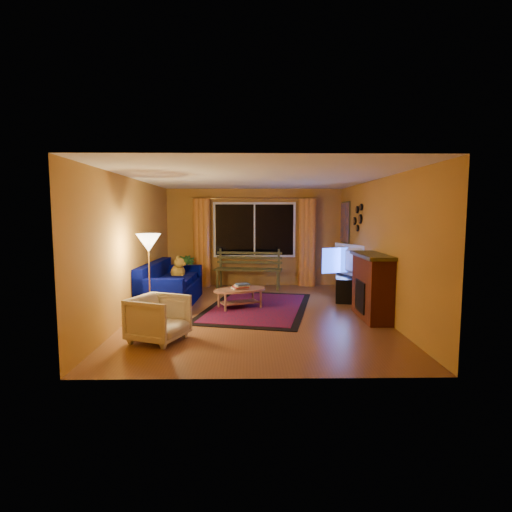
{
  "coord_description": "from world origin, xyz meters",
  "views": [
    {
      "loc": [
        -0.12,
        -7.34,
        1.85
      ],
      "look_at": [
        0.0,
        0.3,
        1.05
      ],
      "focal_mm": 28.0,
      "sensor_mm": 36.0,
      "label": 1
    }
  ],
  "objects_px": {
    "floor_lamp": "(150,279)",
    "coffee_table": "(240,299)",
    "tv_console": "(345,287)",
    "armchair": "(159,316)",
    "bench": "(248,279)",
    "sofa": "(171,284)"
  },
  "relations": [
    {
      "from": "bench",
      "to": "floor_lamp",
      "type": "height_order",
      "value": "floor_lamp"
    },
    {
      "from": "sofa",
      "to": "tv_console",
      "type": "distance_m",
      "value": 3.76
    },
    {
      "from": "sofa",
      "to": "floor_lamp",
      "type": "bearing_deg",
      "value": -89.95
    },
    {
      "from": "bench",
      "to": "sofa",
      "type": "relative_size",
      "value": 0.77
    },
    {
      "from": "floor_lamp",
      "to": "tv_console",
      "type": "height_order",
      "value": "floor_lamp"
    },
    {
      "from": "armchair",
      "to": "tv_console",
      "type": "bearing_deg",
      "value": -27.33
    },
    {
      "from": "bench",
      "to": "armchair",
      "type": "xyz_separation_m",
      "value": [
        -1.29,
        -4.05,
        0.12
      ]
    },
    {
      "from": "bench",
      "to": "floor_lamp",
      "type": "bearing_deg",
      "value": -109.2
    },
    {
      "from": "bench",
      "to": "armchair",
      "type": "height_order",
      "value": "armchair"
    },
    {
      "from": "sofa",
      "to": "armchair",
      "type": "bearing_deg",
      "value": -80.94
    },
    {
      "from": "sofa",
      "to": "armchair",
      "type": "xyz_separation_m",
      "value": [
        0.28,
        -2.4,
        -0.06
      ]
    },
    {
      "from": "sofa",
      "to": "floor_lamp",
      "type": "distance_m",
      "value": 1.55
    },
    {
      "from": "armchair",
      "to": "coffee_table",
      "type": "relative_size",
      "value": 0.69
    },
    {
      "from": "tv_console",
      "to": "bench",
      "type": "bearing_deg",
      "value": 164.13
    },
    {
      "from": "sofa",
      "to": "tv_console",
      "type": "xyz_separation_m",
      "value": [
        3.71,
        0.53,
        -0.18
      ]
    },
    {
      "from": "floor_lamp",
      "to": "tv_console",
      "type": "relative_size",
      "value": 1.26
    },
    {
      "from": "tv_console",
      "to": "armchair",
      "type": "bearing_deg",
      "value": -127.65
    },
    {
      "from": "floor_lamp",
      "to": "coffee_table",
      "type": "height_order",
      "value": "floor_lamp"
    },
    {
      "from": "sofa",
      "to": "tv_console",
      "type": "relative_size",
      "value": 1.75
    },
    {
      "from": "sofa",
      "to": "coffee_table",
      "type": "distance_m",
      "value": 1.48
    },
    {
      "from": "floor_lamp",
      "to": "coffee_table",
      "type": "xyz_separation_m",
      "value": [
        1.47,
        1.14,
        -0.57
      ]
    },
    {
      "from": "bench",
      "to": "sofa",
      "type": "distance_m",
      "value": 2.29
    }
  ]
}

